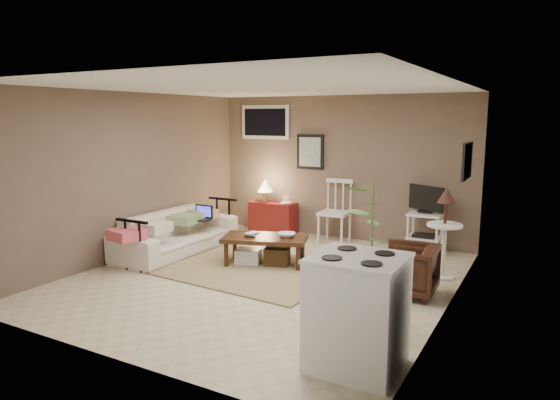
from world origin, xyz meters
The scene contains 20 objects.
floor centered at (0.00, 0.00, 0.00)m, with size 5.00×5.00×0.00m, color #C1B293.
art_back centered at (-0.55, 2.48, 1.45)m, with size 0.50×0.03×0.60m, color black.
art_right centered at (2.23, 1.05, 1.52)m, with size 0.03×0.60×0.45m, color black.
window centered at (-1.45, 2.48, 1.95)m, with size 0.96×0.03×0.60m, color silver.
rug centered at (-0.28, 0.19, 0.01)m, with size 2.24×1.79×0.02m, color #9A885A.
coffee_table centered at (-0.29, 0.48, 0.24)m, with size 1.28×0.93×0.43m.
sofa centered at (-1.80, 0.41, 0.41)m, with size 2.10×0.61×0.82m, color silver.
sofa_pillows centered at (-1.75, 0.17, 0.51)m, with size 0.40×2.00×0.14m, color beige, non-canonical shape.
sofa_end_rails centered at (-1.68, 0.41, 0.35)m, with size 0.57×2.10×0.71m, color black, non-canonical shape.
laptop centered at (-1.60, 0.78, 0.53)m, with size 0.32×0.24×0.22m.
red_console centered at (-1.18, 2.26, 0.33)m, with size 0.83×0.37×0.96m.
spindle_chair centered at (0.06, 2.16, 0.48)m, with size 0.48×0.48×1.03m.
tv_stand centered at (1.52, 2.16, 0.55)m, with size 0.57×0.40×1.04m.
side_table centered at (2.00, 1.10, 0.73)m, with size 0.44×0.44×1.18m.
armchair centered at (1.75, 0.30, 0.32)m, with size 0.63×0.59×0.65m, color black.
potted_plant centered at (1.68, -0.80, 0.78)m, with size 0.37×0.37×1.47m.
stove centered at (1.84, -1.63, 0.48)m, with size 0.73×0.68×0.96m.
bowl centered at (0.00, 0.59, 0.53)m, with size 0.24×0.06×0.24m, color #3A1C0F.
book_table centered at (-0.60, 0.55, 0.51)m, with size 0.15×0.02×0.20m, color #3A1C0F.
book_console centered at (-0.98, 2.23, 0.67)m, with size 0.17×0.02×0.23m, color #3A1C0F.
Camera 1 is at (3.16, -5.30, 2.05)m, focal length 32.00 mm.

